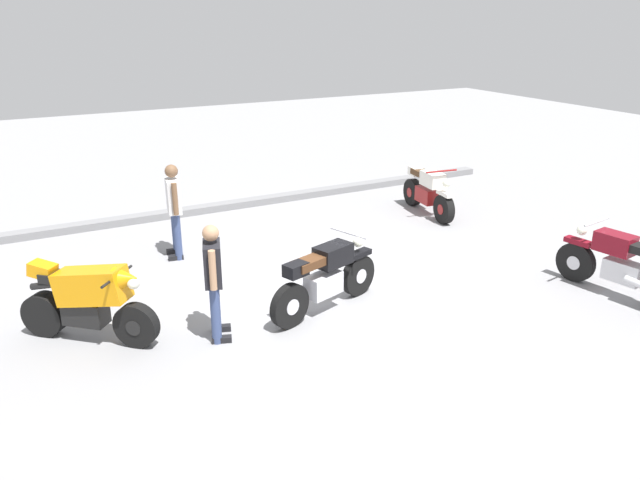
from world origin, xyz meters
The scene contains 8 objects.
ground_plane centered at (0.00, 0.00, 0.00)m, with size 40.00×40.00×0.00m, color gray.
curb_edge centered at (0.00, 4.60, 0.07)m, with size 14.00×0.30×0.15m, color gray.
motorcycle_cream_vintage centered at (3.83, 2.27, 0.49)m, with size 0.74×1.95×1.07m.
motorcycle_maroon_cruiser centered at (3.88, -2.44, 0.52)m, with size 0.70×2.08×1.09m.
motorcycle_black_cruiser centered at (-0.30, -0.76, 0.52)m, with size 2.02×0.88×1.09m.
motorcycle_orange_sportbike centered at (-3.45, -0.09, 0.59)m, with size 1.59×1.44×1.14m.
person_in_white_shirt centered at (-1.61, 2.34, 0.95)m, with size 0.37×0.65×1.67m.
person_in_black_shirt centered at (-1.96, -0.78, 0.89)m, with size 0.42×0.62×1.59m.
Camera 1 is at (-4.21, -7.97, 4.12)m, focal length 34.96 mm.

